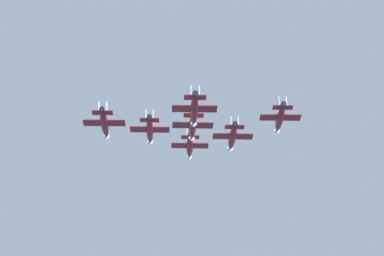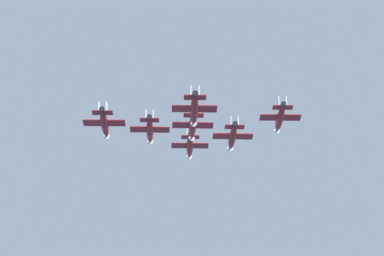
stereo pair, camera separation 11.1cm
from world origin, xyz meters
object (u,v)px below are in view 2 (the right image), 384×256
jet_left_outer (104,124)px  jet_slot_rear (193,126)px  jet_right_outer (280,118)px  jet_right_wingman (232,137)px  jet_left_wingman (150,130)px  jet_trailing (194,110)px  jet_lead (190,146)px

jet_left_outer → jet_slot_rear: bearing=-89.2°
jet_right_outer → jet_right_wingman: bearing=41.2°
jet_left_wingman → jet_slot_rear: jet_left_wingman is taller
jet_slot_rear → jet_trailing: 13.96m
jet_left_wingman → jet_right_outer: bearing=-111.5°
jet_right_wingman → jet_lead: bearing=39.7°
jet_right_outer → jet_slot_rear: 23.59m
jet_left_outer → jet_right_outer: jet_right_outer is taller
jet_lead → jet_right_wingman: size_ratio=0.97×
jet_lead → jet_right_outer: bearing=-139.2°
jet_trailing → jet_left_outer: bearing=60.0°
jet_right_wingman → jet_slot_rear: jet_right_wingman is taller
jet_left_wingman → jet_right_wingman: size_ratio=0.98×
jet_left_outer → jet_slot_rear: (18.52, -14.38, -0.33)m
jet_right_wingman → jet_left_outer: (-36.23, 10.67, -3.08)m
jet_lead → jet_left_wingman: bearing=140.0°
jet_left_outer → jet_slot_rear: size_ratio=1.01×
jet_left_wingman → jet_slot_rear: bearing=-139.7°
jet_right_outer → jet_slot_rear: size_ratio=1.00×
jet_trailing → jet_right_wingman: bearing=-22.6°
jet_left_outer → jet_trailing: (10.06, -25.27, -2.50)m
jet_lead → jet_left_outer: 36.75m
jet_lead → jet_left_outer: (-35.43, -7.41, -6.35)m
jet_right_wingman → jet_trailing: jet_right_wingman is taller
jet_left_outer → jet_slot_rear: jet_left_outer is taller
jet_right_outer → jet_left_wingman: bearing=69.5°
jet_trailing → jet_left_wingman: bearing=23.5°
jet_left_wingman → jet_right_wingman: jet_left_wingman is taller
jet_left_wingman → jet_trailing: bearing=-157.1°
jet_right_wingman → jet_trailing: size_ratio=1.01×
jet_lead → jet_trailing: jet_lead is taller
jet_right_outer → jet_lead: bearing=41.2°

